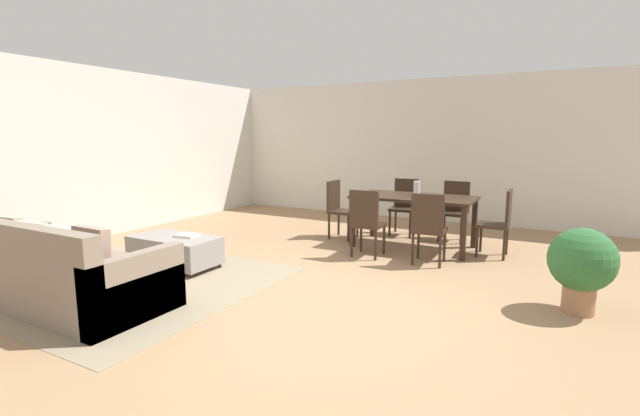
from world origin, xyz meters
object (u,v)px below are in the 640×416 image
at_px(dining_chair_near_right, 428,225).
at_px(dining_chair_head_west, 339,206).
at_px(potted_plant, 582,263).
at_px(dining_chair_far_right, 455,207).
at_px(dining_chair_near_left, 366,219).
at_px(ottoman_table, 175,250).
at_px(dining_chair_far_left, 405,203).
at_px(couch, 57,274).
at_px(vase_centerpiece, 417,189).
at_px(dining_chair_head_east, 500,219).
at_px(dining_table, 414,202).
at_px(book_on_ottoman, 187,235).

xyz_separation_m(dining_chair_near_right, dining_chair_head_west, (-1.68, 0.85, 0.00)).
height_order(dining_chair_near_right, potted_plant, dining_chair_near_right).
relative_size(dining_chair_far_right, potted_plant, 1.15).
xyz_separation_m(dining_chair_near_left, dining_chair_far_right, (0.81, 1.65, 0.00)).
height_order(ottoman_table, dining_chair_far_left, dining_chair_far_left).
height_order(couch, dining_chair_far_left, dining_chair_far_left).
bearing_deg(dining_chair_far_left, vase_centerpiece, -61.95).
height_order(dining_chair_far_right, vase_centerpiece, vase_centerpiece).
xyz_separation_m(dining_chair_far_left, dining_chair_head_west, (-0.84, -0.78, 0.00)).
bearing_deg(couch, potted_plant, 25.81).
xyz_separation_m(dining_chair_near_right, dining_chair_far_right, (-0.02, 1.61, 0.00)).
distance_m(dining_chair_near_left, vase_centerpiece, 1.00).
height_order(dining_chair_far_left, dining_chair_far_right, same).
xyz_separation_m(dining_chair_far_left, dining_chair_head_east, (1.59, -0.79, 0.00)).
distance_m(couch, potted_plant, 4.96).
bearing_deg(dining_chair_near_left, ottoman_table, -140.50).
bearing_deg(dining_chair_near_left, dining_chair_head_west, 133.71).
bearing_deg(potted_plant, dining_chair_head_west, 152.60).
xyz_separation_m(ottoman_table, dining_chair_near_left, (1.91, 1.57, 0.30)).
bearing_deg(vase_centerpiece, dining_chair_far_right, 65.08).
distance_m(ottoman_table, potted_plant, 4.45).
xyz_separation_m(dining_chair_far_right, vase_centerpiece, (-0.38, -0.81, 0.35)).
relative_size(dining_table, dining_chair_head_west, 1.86).
bearing_deg(dining_chair_far_left, dining_chair_far_right, -1.27).
relative_size(dining_table, vase_centerpiece, 7.68).
bearing_deg(dining_chair_head_west, dining_chair_near_left, -46.29).
relative_size(dining_table, potted_plant, 2.14).
bearing_deg(dining_table, dining_chair_near_right, -61.68).
xyz_separation_m(couch, dining_chair_head_west, (1.13, 3.88, 0.23)).
height_order(ottoman_table, potted_plant, potted_plant).
bearing_deg(dining_chair_near_right, book_on_ottoman, -149.35).
distance_m(vase_centerpiece, book_on_ottoman, 3.24).
bearing_deg(dining_chair_near_right, dining_chair_far_right, 90.81).
relative_size(couch, book_on_ottoman, 8.75).
height_order(dining_chair_far_right, potted_plant, dining_chair_far_right).
distance_m(dining_chair_near_right, dining_chair_head_east, 1.12).
distance_m(couch, dining_chair_head_east, 5.26).
bearing_deg(dining_chair_far_right, couch, -121.00).
distance_m(couch, dining_chair_near_right, 4.14).
relative_size(ottoman_table, dining_chair_far_left, 1.20).
distance_m(ottoman_table, book_on_ottoman, 0.24).
height_order(dining_chair_head_east, dining_chair_head_west, same).
height_order(vase_centerpiece, potted_plant, vase_centerpiece).
xyz_separation_m(dining_chair_far_right, dining_chair_head_west, (-1.66, -0.76, 0.00)).
height_order(dining_chair_near_right, dining_chair_far_right, same).
xyz_separation_m(dining_chair_head_west, book_on_ottoman, (-0.91, -2.39, -0.11)).
bearing_deg(vase_centerpiece, dining_chair_far_left, 118.05).
distance_m(dining_chair_near_left, dining_chair_near_right, 0.83).
height_order(ottoman_table, book_on_ottoman, book_on_ottoman).
distance_m(dining_chair_near_right, dining_chair_far_left, 1.84).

